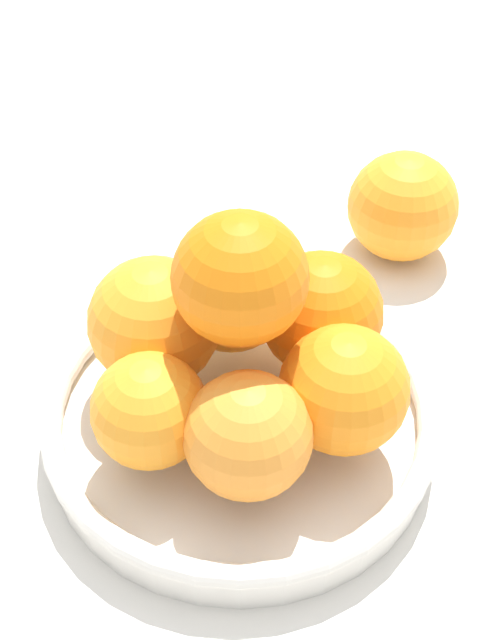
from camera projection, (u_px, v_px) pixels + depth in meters
name	position (u px, v px, depth m)	size (l,w,h in m)	color
ground_plane	(240.00, 437.00, 0.55)	(4.00, 4.00, 0.00)	silver
fruit_bowl	(240.00, 419.00, 0.54)	(0.24, 0.24, 0.03)	silver
orange_pile	(243.00, 339.00, 0.50)	(0.19, 0.19, 0.13)	orange
stray_orange	(403.00, 206.00, 0.65)	(0.08, 0.08, 0.08)	orange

